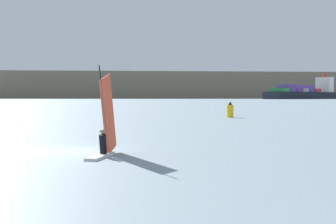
# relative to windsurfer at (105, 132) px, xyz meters

# --- Properties ---
(ground_plane) EXTENTS (4000.00, 4000.00, 0.00)m
(ground_plane) POSITION_rel_windsurfer_xyz_m (-2.44, 1.65, -1.09)
(ground_plane) COLOR gray
(windsurfer) EXTENTS (0.61, 3.60, 4.24)m
(windsurfer) POSITION_rel_windsurfer_xyz_m (0.00, 0.00, 0.00)
(windsurfer) COLOR white
(windsurfer) RESTS_ON ground_plane
(cargo_ship) EXTENTS (120.26, 139.73, 40.10)m
(cargo_ship) POSITION_rel_windsurfer_xyz_m (81.83, 691.85, 8.12)
(cargo_ship) COLOR black
(cargo_ship) RESTS_ON ground_plane
(distant_headland) EXTENTS (1332.32, 757.19, 51.03)m
(distant_headland) POSITION_rel_windsurfer_xyz_m (74.76, 1104.17, 24.42)
(distant_headland) COLOR #756B56
(distant_headland) RESTS_ON ground_plane
(channel_buoy) EXTENTS (0.91, 0.91, 2.18)m
(channel_buoy) POSITION_rel_windsurfer_xyz_m (3.76, 41.73, -0.12)
(channel_buoy) COLOR yellow
(channel_buoy) RESTS_ON ground_plane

